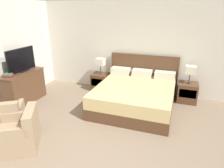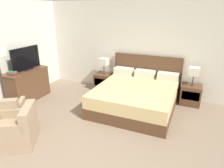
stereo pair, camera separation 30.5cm
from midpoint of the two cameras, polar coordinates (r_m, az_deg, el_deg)
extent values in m
plane|color=#84705B|center=(3.57, -11.99, -22.29)|extent=(10.50, 10.50, 0.00)
cube|color=silver|center=(6.00, 4.70, 10.16)|extent=(6.99, 0.06, 2.66)
cube|color=brown|center=(5.21, 4.73, -5.29)|extent=(1.90, 2.08, 0.28)
cube|color=#D6BC7F|center=(5.09, 4.83, -2.35)|extent=(1.88, 2.06, 0.30)
cube|color=brown|center=(6.01, 7.48, 2.79)|extent=(1.98, 0.05, 1.17)
cube|color=beige|center=(5.96, 1.07, 3.74)|extent=(0.56, 0.28, 0.20)
cube|color=beige|center=(5.80, 7.11, 3.11)|extent=(0.56, 0.28, 0.20)
cube|color=beige|center=(5.71, 13.41, 2.41)|extent=(0.56, 0.28, 0.20)
cube|color=brown|center=(6.28, -4.62, 0.59)|extent=(0.51, 0.47, 0.53)
cube|color=#3C2718|center=(6.06, -5.52, 0.36)|extent=(0.43, 0.01, 0.23)
cube|color=brown|center=(5.79, 19.33, -2.31)|extent=(0.51, 0.47, 0.53)
cube|color=#3C2718|center=(5.56, 19.34, -2.69)|extent=(0.43, 0.01, 0.23)
cylinder|color=#332D28|center=(6.19, -4.69, 2.99)|extent=(0.11, 0.11, 0.02)
cylinder|color=#332D28|center=(6.15, -4.73, 4.22)|extent=(0.02, 0.02, 0.26)
cube|color=beige|center=(6.09, -4.79, 6.33)|extent=(0.26, 0.26, 0.21)
cylinder|color=#332D28|center=(5.70, 19.65, 0.24)|extent=(0.11, 0.11, 0.02)
cylinder|color=#332D28|center=(5.65, 19.81, 1.56)|extent=(0.02, 0.02, 0.26)
cube|color=beige|center=(5.59, 20.10, 3.82)|extent=(0.26, 0.26, 0.21)
cube|color=brown|center=(5.99, -25.41, -0.81)|extent=(0.53, 1.18, 0.85)
cube|color=brown|center=(5.87, -26.02, 2.94)|extent=(0.55, 1.22, 0.02)
cube|color=black|center=(5.92, -25.44, 3.41)|extent=(0.18, 0.29, 0.02)
cube|color=black|center=(5.85, -25.89, 6.23)|extent=(0.04, 0.94, 0.61)
cube|color=black|center=(5.84, -25.75, 6.22)|extent=(0.01, 0.92, 0.58)
cube|color=#383333|center=(5.59, -28.99, 1.93)|extent=(0.22, 0.20, 0.03)
cube|color=#B7282D|center=(5.58, -29.02, 2.20)|extent=(0.23, 0.19, 0.03)
cube|color=#2D7042|center=(5.58, -29.11, 2.46)|extent=(0.21, 0.18, 0.03)
cube|color=#9E8466|center=(4.82, -29.53, -9.60)|extent=(0.94, 0.94, 0.40)
cube|color=#9E8466|center=(4.42, -31.21, -7.01)|extent=(0.65, 0.51, 0.36)
cube|color=#9E8466|center=(4.61, -26.63, -6.30)|extent=(0.42, 0.57, 0.18)
cube|color=#9E8466|center=(4.20, -27.24, -13.66)|extent=(0.93, 0.93, 0.40)
cube|color=#9E8466|center=(3.94, -24.33, -8.99)|extent=(0.49, 0.66, 0.36)
cube|color=#9E8466|center=(3.82, -29.01, -12.44)|extent=(0.58, 0.40, 0.18)
cube|color=#9E8466|center=(4.31, -26.94, -8.27)|extent=(0.58, 0.40, 0.18)
cylinder|color=#332D28|center=(5.51, -29.70, -8.13)|extent=(0.28, 0.28, 0.02)
camera|label=1|loc=(0.15, -91.86, -0.70)|focal=32.00mm
camera|label=2|loc=(0.15, 88.14, 0.70)|focal=32.00mm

